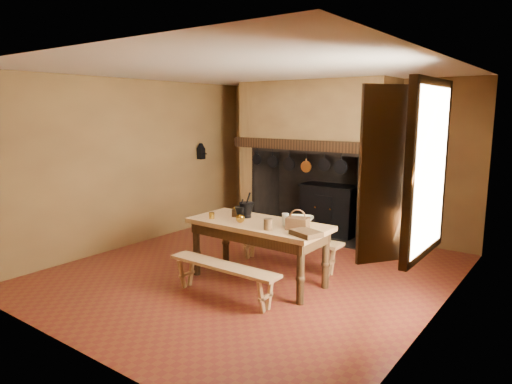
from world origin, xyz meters
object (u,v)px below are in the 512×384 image
iron_range (330,209)px  mixing_bowl (301,220)px  coffee_grinder (237,212)px  wicker_basket (298,223)px  work_table (259,231)px  bench_front (223,273)px

iron_range → mixing_bowl: (0.80, -2.41, 0.38)m
coffee_grinder → wicker_basket: wicker_basket is taller
mixing_bowl → work_table: bearing=-149.9°
bench_front → work_table: bearing=90.0°
iron_range → bench_front: iron_range is taller
wicker_basket → work_table: bearing=165.1°
work_table → coffee_grinder: (-0.43, 0.07, 0.19)m
mixing_bowl → wicker_basket: bearing=-65.9°
work_table → bench_front: 0.81m
iron_range → mixing_bowl: bearing=-71.6°
bench_front → wicker_basket: wicker_basket is taller
iron_range → coffee_grinder: size_ratio=9.60×
iron_range → coffee_grinder: (-0.11, -2.62, 0.40)m
iron_range → wicker_basket: bearing=-71.0°
work_table → bench_front: size_ratio=1.22×
mixing_bowl → bench_front: bearing=-115.5°
bench_front → coffee_grinder: size_ratio=9.30×
iron_range → coffee_grinder: iron_range is taller
wicker_basket → mixing_bowl: bearing=100.5°
work_table → mixing_bowl: size_ratio=5.61×
coffee_grinder → wicker_basket: size_ratio=0.55×
iron_range → bench_front: bearing=-84.6°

